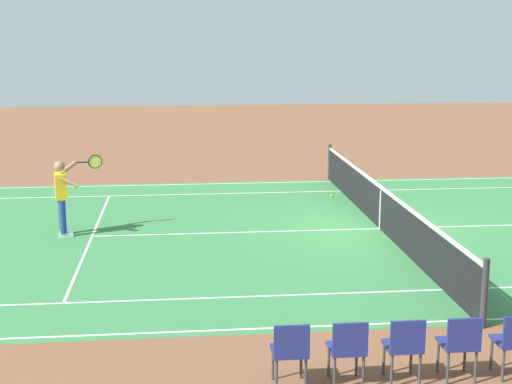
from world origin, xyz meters
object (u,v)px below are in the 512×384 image
(spectator_chair_4, at_px, (404,345))
(spectator_chair_3, at_px, (460,342))
(tennis_player_near, at_px, (63,194))
(tennis_ball, at_px, (332,196))
(spectator_chair_5, at_px, (348,347))
(spectator_chair_6, at_px, (290,349))
(tennis_net, at_px, (381,208))

(spectator_chair_4, bearing_deg, spectator_chair_3, 180.00)
(tennis_player_near, bearing_deg, tennis_ball, -153.73)
(spectator_chair_4, height_order, spectator_chair_5, same)
(spectator_chair_6, bearing_deg, spectator_chair_4, 180.00)
(spectator_chair_3, distance_m, spectator_chair_6, 2.16)
(spectator_chair_4, relative_size, spectator_chair_5, 1.00)
(tennis_player_near, xyz_separation_m, spectator_chair_5, (-4.57, 7.59, -0.41))
(tennis_net, relative_size, tennis_ball, 177.27)
(tennis_player_near, distance_m, tennis_ball, 7.39)
(spectator_chair_4, xyz_separation_m, spectator_chair_5, (0.72, 0.00, 0.00))
(tennis_net, bearing_deg, tennis_player_near, -1.27)
(spectator_chair_3, bearing_deg, tennis_player_near, -51.64)
(tennis_player_near, relative_size, spectator_chair_6, 1.93)
(spectator_chair_3, distance_m, spectator_chair_5, 1.44)
(tennis_player_near, bearing_deg, spectator_chair_5, 121.04)
(tennis_ball, relative_size, spectator_chair_4, 0.08)
(tennis_player_near, distance_m, spectator_chair_3, 9.68)
(tennis_net, height_order, spectator_chair_3, tennis_net)
(tennis_net, relative_size, spectator_chair_5, 13.30)
(spectator_chair_5, bearing_deg, spectator_chair_4, 180.00)
(tennis_ball, height_order, spectator_chair_6, spectator_chair_6)
(tennis_ball, xyz_separation_m, spectator_chair_6, (2.73, 10.83, 0.49))
(spectator_chair_3, bearing_deg, spectator_chair_5, 0.00)
(tennis_net, bearing_deg, spectator_chair_4, 77.01)
(spectator_chair_3, xyz_separation_m, spectator_chair_4, (0.72, 0.00, 0.00))
(tennis_net, distance_m, spectator_chair_3, 7.50)
(spectator_chair_6, bearing_deg, tennis_ball, -104.16)
(spectator_chair_3, xyz_separation_m, spectator_chair_6, (2.16, 0.00, 0.00))
(tennis_net, xyz_separation_m, spectator_chair_3, (0.99, 7.43, 0.03))
(tennis_net, xyz_separation_m, spectator_chair_6, (3.15, 7.43, 0.03))
(spectator_chair_6, bearing_deg, spectator_chair_3, 180.00)
(spectator_chair_4, bearing_deg, spectator_chair_5, 0.00)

